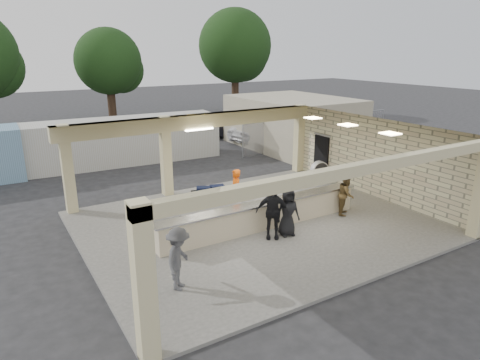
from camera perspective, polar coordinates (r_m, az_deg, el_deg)
ground at (r=15.81m, az=2.10°, el=-6.12°), size 120.00×120.00×0.00m
pavilion at (r=15.97m, az=1.47°, el=-0.71°), size 12.01×10.00×3.55m
baggage_counter at (r=15.20m, az=3.16°, el=-4.72°), size 8.20×0.58×0.98m
luggage_cart at (r=15.92m, az=-4.31°, el=-2.92°), size 2.53×2.02×1.29m
drum_fan at (r=20.90m, az=10.53°, el=1.25°), size 0.91×0.49×0.98m
baggage_handler at (r=16.28m, az=-0.61°, el=-1.66°), size 0.52×0.72×1.79m
passenger_a at (r=16.85m, az=13.98°, el=-1.85°), size 0.83×0.76×1.61m
passenger_b at (r=14.29m, az=4.32°, el=-4.26°), size 1.14×0.92×1.88m
passenger_c at (r=11.49m, az=-8.18°, el=-10.35°), size 1.04×1.10×1.74m
passenger_d at (r=14.60m, az=6.39°, el=-4.26°), size 0.87×0.49×1.67m
car_white_a at (r=30.07m, az=3.52°, el=6.61°), size 5.74×3.48×1.53m
car_white_b at (r=32.42m, az=4.08°, el=7.18°), size 4.26×1.71×1.33m
car_dark at (r=31.44m, az=-3.03°, el=7.02°), size 4.65×3.30×1.47m
container_white at (r=25.00m, az=-16.12°, el=4.96°), size 11.73×2.93×2.52m
fence at (r=28.89m, az=10.61°, el=6.50°), size 12.06×0.06×2.03m
tree_mid at (r=39.65m, az=-16.75°, el=14.59°), size 6.00×5.60×8.00m
tree_right at (r=43.45m, az=-0.40°, el=17.09°), size 7.20×7.00×10.00m
adjacent_building at (r=28.59m, az=7.06°, el=7.66°), size 6.00×8.00×3.20m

